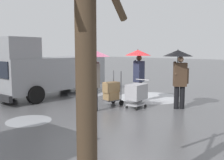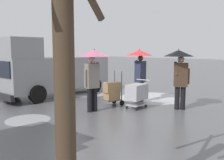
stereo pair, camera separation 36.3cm
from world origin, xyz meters
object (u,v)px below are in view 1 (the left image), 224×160
(cargo_van_parked_right, at_px, (48,70))
(shopping_cart_vendor, at_px, (136,93))
(hand_dolly_boxes, at_px, (112,91))
(pedestrian_pink_side, at_px, (179,65))
(pedestrian_white_side, at_px, (138,63))
(pedestrian_black_side, at_px, (94,66))
(bare_tree_near, at_px, (84,73))

(cargo_van_parked_right, relative_size, shopping_cart_vendor, 5.33)
(cargo_van_parked_right, distance_m, hand_dolly_boxes, 3.56)
(pedestrian_pink_side, relative_size, pedestrian_white_side, 1.00)
(hand_dolly_boxes, distance_m, pedestrian_white_side, 1.64)
(cargo_van_parked_right, xyz_separation_m, shopping_cart_vendor, (-4.44, -0.72, -0.61))
(pedestrian_black_side, bearing_deg, cargo_van_parked_right, -10.30)
(pedestrian_pink_side, bearing_deg, hand_dolly_boxes, 28.63)
(pedestrian_pink_side, bearing_deg, cargo_van_parked_right, 16.04)
(pedestrian_black_side, distance_m, bare_tree_near, 5.77)
(hand_dolly_boxes, height_order, pedestrian_white_side, pedestrian_white_side)
(pedestrian_black_side, bearing_deg, pedestrian_white_side, -95.14)
(cargo_van_parked_right, relative_size, bare_tree_near, 1.31)
(pedestrian_pink_side, bearing_deg, shopping_cart_vendor, 36.91)
(pedestrian_pink_side, height_order, pedestrian_black_side, same)
(shopping_cart_vendor, relative_size, pedestrian_black_side, 0.47)
(bare_tree_near, bearing_deg, cargo_van_parked_right, -31.96)
(pedestrian_black_side, xyz_separation_m, bare_tree_near, (-4.02, 4.12, 0.30))
(hand_dolly_boxes, xyz_separation_m, pedestrian_pink_side, (-2.15, -1.17, 1.03))
(cargo_van_parked_right, height_order, hand_dolly_boxes, cargo_van_parked_right)
(shopping_cart_vendor, bearing_deg, pedestrian_white_side, -57.77)
(shopping_cart_vendor, height_order, pedestrian_black_side, pedestrian_black_side)
(shopping_cart_vendor, bearing_deg, cargo_van_parked_right, 9.28)
(shopping_cart_vendor, relative_size, pedestrian_white_side, 0.47)
(cargo_van_parked_right, distance_m, bare_tree_near, 9.07)
(shopping_cart_vendor, distance_m, pedestrian_black_side, 1.89)
(shopping_cart_vendor, height_order, hand_dolly_boxes, hand_dolly_boxes)
(hand_dolly_boxes, distance_m, pedestrian_pink_side, 2.66)
(pedestrian_pink_side, xyz_separation_m, pedestrian_white_side, (1.77, -0.03, 0.01))
(shopping_cart_vendor, xyz_separation_m, pedestrian_black_side, (0.79, 1.39, 1.02))
(pedestrian_white_side, relative_size, bare_tree_near, 0.52)
(bare_tree_near, bearing_deg, shopping_cart_vendor, -59.59)
(cargo_van_parked_right, bearing_deg, pedestrian_black_side, 169.70)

